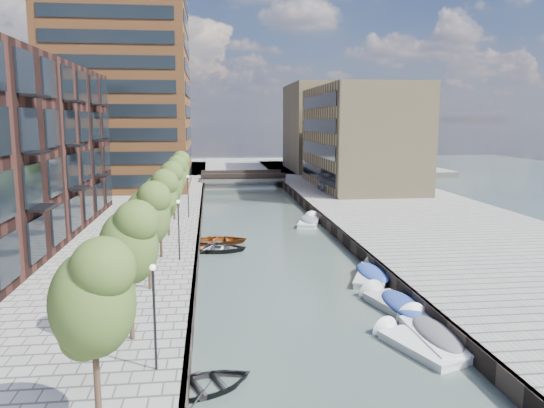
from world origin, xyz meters
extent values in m
plane|color=#38473F|center=(0.00, 40.00, 0.00)|extent=(300.00, 300.00, 0.00)
cube|color=gray|center=(16.00, 40.00, 0.50)|extent=(20.00, 140.00, 1.00)
cube|color=#332823|center=(-6.10, 40.00, 0.50)|extent=(0.25, 140.00, 1.00)
cube|color=#332823|center=(6.10, 40.00, 0.50)|extent=(0.25, 140.00, 1.00)
cube|color=gray|center=(0.00, 100.00, 0.50)|extent=(80.00, 40.00, 1.00)
cube|color=black|center=(-20.00, 30.00, 8.00)|extent=(8.00, 38.00, 14.00)
cube|color=brown|center=(-17.00, 65.00, 16.00)|extent=(18.00, 18.00, 30.00)
cube|color=#9C875F|center=(16.00, 62.00, 8.00)|extent=(12.00, 25.00, 14.00)
cube|color=#9C875F|center=(16.00, 88.00, 9.00)|extent=(12.00, 20.00, 16.00)
cube|color=gray|center=(0.00, 72.00, 1.30)|extent=(13.00, 6.00, 0.60)
cube|color=#332823|center=(0.00, 69.20, 1.90)|extent=(13.00, 0.40, 0.80)
cube|color=#332823|center=(0.00, 74.80, 1.90)|extent=(13.00, 0.40, 0.80)
cylinder|color=#382619|center=(-8.50, 4.00, 2.60)|extent=(0.20, 0.20, 3.20)
ellipsoid|color=#37501E|center=(-8.50, 4.00, 5.33)|extent=(2.50, 2.50, 3.25)
cylinder|color=#382619|center=(-8.50, 11.00, 2.60)|extent=(0.20, 0.20, 3.20)
ellipsoid|color=#37501E|center=(-8.50, 11.00, 5.33)|extent=(2.50, 2.50, 3.25)
cylinder|color=#382619|center=(-8.50, 18.00, 2.60)|extent=(0.20, 0.20, 3.20)
ellipsoid|color=#37501E|center=(-8.50, 18.00, 5.33)|extent=(2.50, 2.50, 3.25)
cylinder|color=#382619|center=(-8.50, 25.00, 2.60)|extent=(0.20, 0.20, 3.20)
ellipsoid|color=#37501E|center=(-8.50, 25.00, 5.33)|extent=(2.50, 2.50, 3.25)
cylinder|color=#382619|center=(-8.50, 32.00, 2.60)|extent=(0.20, 0.20, 3.20)
ellipsoid|color=#37501E|center=(-8.50, 32.00, 5.33)|extent=(2.50, 2.50, 3.25)
cylinder|color=#382619|center=(-8.50, 39.00, 2.60)|extent=(0.20, 0.20, 3.20)
ellipsoid|color=#37501E|center=(-8.50, 39.00, 5.33)|extent=(2.50, 2.50, 3.25)
cylinder|color=#382619|center=(-8.50, 46.00, 2.60)|extent=(0.20, 0.20, 3.20)
ellipsoid|color=#37501E|center=(-8.50, 46.00, 5.33)|extent=(2.50, 2.50, 3.25)
cylinder|color=black|center=(-7.20, 8.00, 3.00)|extent=(0.10, 0.10, 4.00)
sphere|color=#FFF2CC|center=(-7.20, 8.00, 5.00)|extent=(0.24, 0.24, 0.24)
cylinder|color=black|center=(-7.20, 24.00, 3.00)|extent=(0.10, 0.10, 4.00)
sphere|color=#FFF2CC|center=(-7.20, 24.00, 5.00)|extent=(0.24, 0.24, 0.24)
cylinder|color=black|center=(-7.20, 40.00, 3.00)|extent=(0.10, 0.10, 4.00)
sphere|color=#FFF2CC|center=(-7.20, 40.00, 5.00)|extent=(0.24, 0.24, 0.24)
imported|color=black|center=(-5.40, 8.07, 0.00)|extent=(4.90, 4.28, 0.85)
imported|color=#72310C|center=(-4.55, 32.65, 0.00)|extent=(5.30, 3.93, 1.05)
imported|color=white|center=(-4.90, 30.34, 0.00)|extent=(4.54, 3.65, 0.83)
imported|color=black|center=(-4.70, 30.07, 0.00)|extent=(5.37, 4.20, 1.02)
cube|color=#B5B5B3|center=(5.20, 15.36, 0.05)|extent=(3.04, 5.17, 0.69)
cube|color=#B5B5B3|center=(5.20, 15.36, 0.42)|extent=(3.15, 5.30, 0.11)
cone|color=#B5B5B3|center=(4.55, 17.70, 0.11)|extent=(1.99, 1.40, 1.80)
ellipsoid|color=navy|center=(5.20, 15.36, 0.48)|extent=(2.82, 4.74, 0.59)
cube|color=white|center=(5.40, 11.20, 0.05)|extent=(1.90, 4.87, 0.68)
cube|color=white|center=(5.40, 11.20, 0.42)|extent=(1.98, 4.97, 0.10)
cone|color=white|center=(5.34, 13.61, 0.10)|extent=(1.81, 0.99, 1.78)
ellipsoid|color=#4F4F56|center=(5.40, 11.20, 0.47)|extent=(1.78, 4.44, 0.59)
cube|color=white|center=(4.27, 10.38, 0.05)|extent=(2.88, 4.42, 0.59)
cube|color=white|center=(4.27, 10.38, 0.36)|extent=(2.98, 4.53, 0.09)
cone|color=white|center=(3.55, 12.33, 0.09)|extent=(1.72, 1.29, 1.53)
cube|color=silver|center=(5.40, 21.26, 0.05)|extent=(3.59, 5.27, 0.70)
cube|color=silver|center=(5.40, 21.26, 0.43)|extent=(3.71, 5.40, 0.11)
cone|color=silver|center=(6.35, 23.54, 0.11)|extent=(2.06, 1.60, 1.83)
ellipsoid|color=#223F9C|center=(5.40, 21.26, 0.48)|extent=(3.33, 4.83, 0.60)
cube|color=white|center=(4.69, 39.97, 0.05)|extent=(3.04, 4.97, 0.66)
cube|color=white|center=(4.69, 39.97, 0.41)|extent=(3.15, 5.09, 0.10)
cone|color=white|center=(5.39, 42.20, 0.10)|extent=(1.92, 1.39, 1.73)
ellipsoid|color=slate|center=(4.69, 39.97, 0.46)|extent=(2.82, 4.55, 0.57)
imported|color=#9B9DA0|center=(10.38, 58.55, 1.70)|extent=(1.72, 4.12, 1.39)
camera|label=1|loc=(-5.02, -11.30, 10.38)|focal=35.00mm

